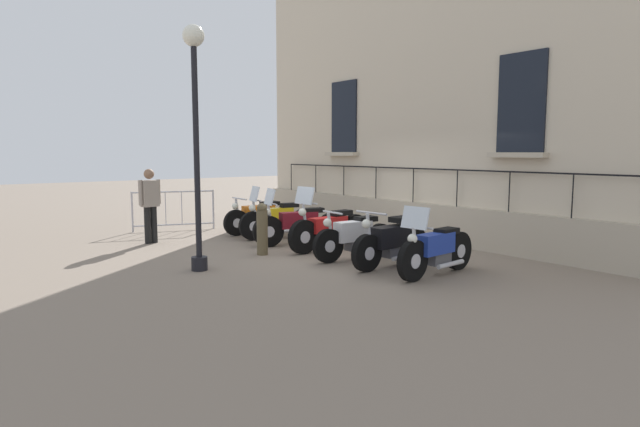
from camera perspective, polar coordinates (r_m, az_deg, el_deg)
ground_plane at (r=11.26m, az=1.37°, el=-3.92°), size 60.00×60.00×0.00m
building_facade at (r=13.17m, az=11.44°, el=14.35°), size 0.82×12.18×7.98m
motorcycle_orange at (r=13.54m, az=-6.46°, el=-0.34°), size 2.03×0.70×0.94m
motorcycle_yellow at (r=12.70m, az=-4.49°, el=-0.77°), size 1.98×0.64×1.27m
motorcycle_maroon at (r=11.82m, az=-2.19°, el=-1.26°), size 2.17×0.81×1.27m
motorcycle_red at (r=11.21m, az=0.99°, el=-1.67°), size 2.17×0.62×1.37m
motorcycle_white at (r=10.26m, az=3.72°, el=-2.56°), size 1.92×0.60×0.96m
motorcycle_black at (r=9.67m, az=7.65°, el=-3.11°), size 1.95×0.70×1.04m
motorcycle_blue at (r=9.10m, az=12.34°, el=-3.84°), size 1.97×0.60×1.20m
lamppost at (r=9.39m, az=-13.20°, el=9.57°), size 0.37×0.37×4.17m
crowd_barrier at (r=14.49m, az=-15.42°, el=0.46°), size 2.02×0.68×1.05m
bollard at (r=10.72m, az=-6.22°, el=-1.65°), size 0.22×0.22×1.05m
pedestrian_standing at (r=12.56m, az=-17.79°, el=1.24°), size 0.52×0.27×1.68m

